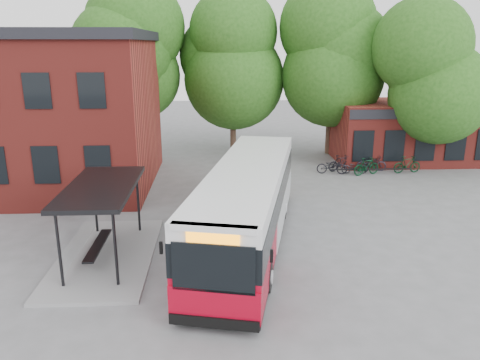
{
  "coord_description": "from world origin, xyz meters",
  "views": [
    {
      "loc": [
        -0.27,
        -17.5,
        7.81
      ],
      "look_at": [
        0.76,
        2.38,
        2.0
      ],
      "focal_mm": 35.0,
      "sensor_mm": 36.0,
      "label": 1
    }
  ],
  "objects_px": {
    "bus_shelter": "(104,222)",
    "bicycle_4": "(371,163)",
    "city_bus": "(248,206)",
    "bicycle_1": "(341,163)",
    "bicycle_7": "(407,164)",
    "bicycle_5": "(372,164)",
    "bicycle_3": "(367,166)",
    "bicycle_0": "(332,166)",
    "bicycle_2": "(355,167)"
  },
  "relations": [
    {
      "from": "city_bus",
      "to": "bicycle_3",
      "type": "height_order",
      "value": "city_bus"
    },
    {
      "from": "bicycle_1",
      "to": "bicycle_4",
      "type": "distance_m",
      "value": 1.94
    },
    {
      "from": "bicycle_5",
      "to": "bicycle_7",
      "type": "relative_size",
      "value": 0.82
    },
    {
      "from": "bicycle_0",
      "to": "bicycle_3",
      "type": "distance_m",
      "value": 2.1
    },
    {
      "from": "bicycle_1",
      "to": "bicycle_3",
      "type": "distance_m",
      "value": 1.69
    },
    {
      "from": "bicycle_3",
      "to": "bicycle_5",
      "type": "height_order",
      "value": "bicycle_3"
    },
    {
      "from": "bicycle_0",
      "to": "bicycle_7",
      "type": "relative_size",
      "value": 1.03
    },
    {
      "from": "city_bus",
      "to": "bicycle_1",
      "type": "bearing_deg",
      "value": 71.12
    },
    {
      "from": "bicycle_1",
      "to": "bicycle_3",
      "type": "height_order",
      "value": "bicycle_3"
    },
    {
      "from": "bicycle_2",
      "to": "bicycle_7",
      "type": "relative_size",
      "value": 0.9
    },
    {
      "from": "city_bus",
      "to": "bicycle_4",
      "type": "height_order",
      "value": "city_bus"
    },
    {
      "from": "bus_shelter",
      "to": "bicycle_0",
      "type": "xyz_separation_m",
      "value": [
        11.41,
        11.31,
        -0.96
      ]
    },
    {
      "from": "bicycle_0",
      "to": "bicycle_3",
      "type": "bearing_deg",
      "value": -89.08
    },
    {
      "from": "bicycle_2",
      "to": "bicycle_0",
      "type": "bearing_deg",
      "value": 92.4
    },
    {
      "from": "bicycle_5",
      "to": "bicycle_7",
      "type": "bearing_deg",
      "value": -130.09
    },
    {
      "from": "bicycle_4",
      "to": "city_bus",
      "type": "bearing_deg",
      "value": 142.96
    },
    {
      "from": "bicycle_0",
      "to": "bicycle_3",
      "type": "height_order",
      "value": "bicycle_3"
    },
    {
      "from": "bus_shelter",
      "to": "bicycle_4",
      "type": "height_order",
      "value": "bus_shelter"
    },
    {
      "from": "bicycle_1",
      "to": "bicycle_0",
      "type": "bearing_deg",
      "value": 116.97
    },
    {
      "from": "bicycle_2",
      "to": "bicycle_4",
      "type": "distance_m",
      "value": 1.32
    },
    {
      "from": "bus_shelter",
      "to": "bicycle_5",
      "type": "bearing_deg",
      "value": 40.04
    },
    {
      "from": "city_bus",
      "to": "bicycle_3",
      "type": "xyz_separation_m",
      "value": [
        8.02,
        9.97,
        -1.06
      ]
    },
    {
      "from": "city_bus",
      "to": "bicycle_0",
      "type": "height_order",
      "value": "city_bus"
    },
    {
      "from": "bicycle_0",
      "to": "bicycle_2",
      "type": "bearing_deg",
      "value": -79.32
    },
    {
      "from": "bicycle_0",
      "to": "bicycle_7",
      "type": "xyz_separation_m",
      "value": [
        4.76,
        -0.02,
        0.05
      ]
    },
    {
      "from": "bicycle_2",
      "to": "bus_shelter",
      "type": "bearing_deg",
      "value": 134.11
    },
    {
      "from": "bicycle_1",
      "to": "bicycle_7",
      "type": "distance_m",
      "value": 4.09
    },
    {
      "from": "bicycle_2",
      "to": "bicycle_5",
      "type": "relative_size",
      "value": 1.1
    },
    {
      "from": "bus_shelter",
      "to": "bicycle_3",
      "type": "height_order",
      "value": "bus_shelter"
    },
    {
      "from": "bus_shelter",
      "to": "bicycle_7",
      "type": "height_order",
      "value": "bus_shelter"
    },
    {
      "from": "bicycle_4",
      "to": "bicycle_7",
      "type": "height_order",
      "value": "bicycle_7"
    },
    {
      "from": "bicycle_2",
      "to": "bicycle_4",
      "type": "height_order",
      "value": "bicycle_4"
    },
    {
      "from": "bicycle_7",
      "to": "bicycle_5",
      "type": "bearing_deg",
      "value": 65.15
    },
    {
      "from": "bus_shelter",
      "to": "bicycle_4",
      "type": "distance_m",
      "value": 18.39
    },
    {
      "from": "bicycle_1",
      "to": "bicycle_5",
      "type": "xyz_separation_m",
      "value": [
        2.01,
        -0.08,
        -0.08
      ]
    },
    {
      "from": "bicycle_1",
      "to": "city_bus",
      "type": "bearing_deg",
      "value": 133.92
    },
    {
      "from": "bicycle_1",
      "to": "bicycle_5",
      "type": "distance_m",
      "value": 2.02
    },
    {
      "from": "bus_shelter",
      "to": "bicycle_0",
      "type": "height_order",
      "value": "bus_shelter"
    },
    {
      "from": "bus_shelter",
      "to": "bicycle_7",
      "type": "relative_size",
      "value": 3.86
    },
    {
      "from": "city_bus",
      "to": "bicycle_7",
      "type": "relative_size",
      "value": 7.01
    },
    {
      "from": "bicycle_0",
      "to": "bicycle_5",
      "type": "distance_m",
      "value": 2.79
    },
    {
      "from": "bicycle_0",
      "to": "bicycle_7",
      "type": "distance_m",
      "value": 4.76
    },
    {
      "from": "city_bus",
      "to": "bicycle_4",
      "type": "xyz_separation_m",
      "value": [
        8.61,
        10.84,
        -1.11
      ]
    },
    {
      "from": "bicycle_1",
      "to": "bicycle_7",
      "type": "bearing_deg",
      "value": -114.04
    },
    {
      "from": "bicycle_5",
      "to": "bicycle_7",
      "type": "xyz_separation_m",
      "value": [
        2.03,
        -0.58,
        0.1
      ]
    },
    {
      "from": "bicycle_3",
      "to": "bicycle_7",
      "type": "bearing_deg",
      "value": -102.78
    },
    {
      "from": "bicycle_0",
      "to": "bicycle_3",
      "type": "xyz_separation_m",
      "value": [
        2.07,
        -0.37,
        0.06
      ]
    },
    {
      "from": "bicycle_4",
      "to": "bicycle_5",
      "type": "relative_size",
      "value": 1.29
    },
    {
      "from": "bicycle_1",
      "to": "bicycle_7",
      "type": "xyz_separation_m",
      "value": [
        4.04,
        -0.66,
        0.02
      ]
    },
    {
      "from": "bicycle_7",
      "to": "bus_shelter",
      "type": "bearing_deg",
      "value": 116.15
    }
  ]
}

